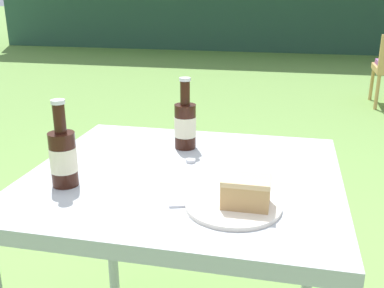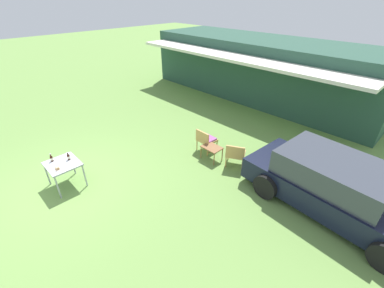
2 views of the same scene
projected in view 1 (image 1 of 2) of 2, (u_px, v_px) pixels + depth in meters
The scene contains 6 objects.
patio_table at pixel (184, 196), 1.26m from camera, with size 0.84×0.77×0.72m.
cake_on_plate at pixel (240, 198), 1.03m from camera, with size 0.22×0.22×0.08m.
cola_bottle_near at pixel (185, 124), 1.41m from camera, with size 0.07×0.07×0.23m.
cola_bottle_far at pixel (63, 156), 1.14m from camera, with size 0.07×0.07×0.23m.
fork at pixel (212, 204), 1.05m from camera, with size 0.19×0.07×0.01m.
loose_bottle_cap at pixel (189, 161), 1.31m from camera, with size 0.03×0.03×0.01m.
Camera 1 is at (0.27, -1.11, 1.20)m, focal length 42.00 mm.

